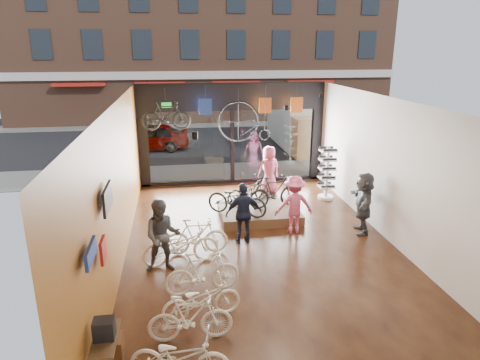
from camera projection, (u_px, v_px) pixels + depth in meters
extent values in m
cube|color=black|center=(263.00, 251.00, 11.08)|extent=(7.00, 12.00, 0.04)
cube|color=black|center=(266.00, 102.00, 9.94)|extent=(7.00, 12.00, 0.04)
cube|color=olive|center=(117.00, 187.00, 10.01)|extent=(0.04, 12.00, 3.80)
cube|color=beige|center=(398.00, 175.00, 11.02)|extent=(0.04, 12.00, 3.80)
cube|color=beige|center=(372.00, 338.00, 4.83)|extent=(7.00, 0.04, 3.80)
cube|color=#198C26|center=(166.00, 105.00, 15.38)|extent=(0.35, 0.06, 0.18)
cube|color=black|center=(212.00, 137.00, 25.24)|extent=(30.00, 18.00, 0.02)
cube|color=slate|center=(229.00, 172.00, 17.86)|extent=(30.00, 2.40, 0.12)
cube|color=slate|center=(207.00, 124.00, 29.00)|extent=(30.00, 2.00, 0.12)
cube|color=brown|center=(202.00, 17.00, 29.30)|extent=(26.00, 5.00, 14.00)
imported|color=gray|center=(149.00, 137.00, 21.71)|extent=(4.02, 1.62, 1.37)
imported|color=#F1E5CE|center=(180.00, 357.00, 6.68)|extent=(1.67, 0.87, 0.84)
imported|color=#F1E5CE|center=(190.00, 318.00, 7.57)|extent=(1.52, 0.43, 0.91)
imported|color=#F1E5CE|center=(201.00, 299.00, 8.21)|extent=(1.63, 0.84, 0.82)
imported|color=#F1E5CE|center=(202.00, 272.00, 9.03)|extent=(1.67, 0.69, 0.98)
imported|color=#F1E5CE|center=(181.00, 245.00, 10.27)|extent=(1.93, 0.95, 0.97)
imported|color=#F1E5CE|center=(197.00, 236.00, 10.79)|extent=(1.59, 0.46, 0.95)
cube|color=#472718|center=(259.00, 213.00, 13.17)|extent=(2.40, 1.80, 0.30)
imported|color=black|center=(237.00, 199.00, 12.50)|extent=(1.92, 1.50, 0.97)
imported|color=black|center=(275.00, 192.00, 13.10)|extent=(1.74, 0.80, 1.01)
imported|color=black|center=(248.00, 190.00, 13.51)|extent=(1.67, 1.20, 0.84)
imported|color=#3F3F44|center=(162.00, 236.00, 9.86)|extent=(0.87, 0.69, 1.76)
imported|color=#161C33|center=(244.00, 213.00, 11.32)|extent=(1.00, 0.47, 1.67)
imported|color=#CC4C72|center=(294.00, 205.00, 11.92)|extent=(1.09, 0.63, 1.67)
imported|color=#CC4C72|center=(269.00, 170.00, 15.22)|extent=(0.95, 0.73, 1.73)
imported|color=#3F3F44|center=(363.00, 203.00, 11.94)|extent=(0.90, 1.71, 1.76)
imported|color=black|center=(166.00, 116.00, 13.83)|extent=(1.60, 0.52, 0.95)
cube|color=#1E3F99|center=(206.00, 107.00, 14.93)|extent=(0.45, 0.03, 0.55)
cube|color=#CC5919|center=(265.00, 106.00, 15.24)|extent=(0.45, 0.03, 0.55)
cube|color=#CC5919|center=(297.00, 105.00, 15.40)|extent=(0.45, 0.03, 0.55)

